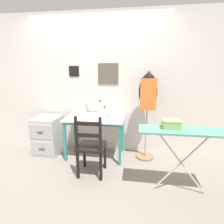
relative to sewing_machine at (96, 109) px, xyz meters
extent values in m
plane|color=gray|center=(0.00, -0.36, -0.87)|extent=(14.00, 14.00, 0.00)
cube|color=silver|center=(0.00, 0.28, 0.41)|extent=(10.00, 0.05, 2.55)
cube|color=brown|center=(0.18, 0.24, 0.61)|extent=(0.37, 0.02, 0.37)
cube|color=black|center=(-0.46, 0.25, 0.65)|extent=(0.19, 0.01, 0.19)
cube|color=silver|center=(0.00, -0.08, -0.15)|extent=(1.02, 0.58, 0.02)
cube|color=teal|center=(0.00, -0.32, -0.18)|extent=(0.94, 0.03, 0.04)
cube|color=teal|center=(-0.47, -0.32, -0.52)|extent=(0.04, 0.04, 0.71)
cube|color=teal|center=(0.47, -0.32, -0.52)|extent=(0.04, 0.04, 0.71)
cube|color=teal|center=(-0.47, 0.17, -0.52)|extent=(0.04, 0.04, 0.71)
cube|color=teal|center=(0.47, 0.17, -0.52)|extent=(0.04, 0.04, 0.71)
cube|color=silver|center=(-0.02, 0.00, -0.10)|extent=(0.34, 0.19, 0.08)
cube|color=silver|center=(0.10, 0.00, 0.05)|extent=(0.09, 0.16, 0.21)
cube|color=silver|center=(-0.04, 0.00, 0.12)|extent=(0.29, 0.14, 0.07)
cube|color=silver|center=(-0.17, 0.00, 0.01)|extent=(0.04, 0.10, 0.14)
cylinder|color=#B22D2D|center=(0.16, 0.00, 0.05)|extent=(0.02, 0.06, 0.06)
cylinder|color=#99999E|center=(0.10, 0.00, 0.16)|extent=(0.01, 0.01, 0.02)
cylinder|color=silver|center=(-0.34, -0.09, -0.11)|extent=(0.16, 0.16, 0.05)
cylinder|color=gray|center=(-0.34, -0.09, -0.09)|extent=(0.13, 0.13, 0.01)
cube|color=silver|center=(0.39, -0.20, -0.13)|extent=(0.06, 0.08, 0.00)
cube|color=silver|center=(0.40, -0.21, -0.13)|extent=(0.07, 0.07, 0.00)
torus|color=black|center=(0.35, -0.25, -0.13)|extent=(0.03, 0.03, 0.01)
torus|color=black|center=(0.35, -0.25, -0.13)|extent=(0.03, 0.03, 0.01)
cylinder|color=#2875C1|center=(0.20, -0.01, -0.12)|extent=(0.04, 0.04, 0.04)
cylinder|color=beige|center=(0.20, -0.01, -0.10)|extent=(0.04, 0.04, 0.00)
cylinder|color=beige|center=(0.20, -0.01, -0.13)|extent=(0.04, 0.04, 0.00)
cylinder|color=orange|center=(0.26, -0.07, -0.12)|extent=(0.03, 0.03, 0.03)
cylinder|color=beige|center=(0.26, -0.07, -0.10)|extent=(0.04, 0.04, 0.00)
cylinder|color=beige|center=(0.26, -0.07, -0.13)|extent=(0.04, 0.04, 0.00)
cube|color=black|center=(0.07, -0.62, -0.43)|extent=(0.40, 0.38, 0.04)
cube|color=black|center=(-0.10, -0.46, -0.66)|extent=(0.04, 0.04, 0.42)
cube|color=black|center=(0.24, -0.46, -0.66)|extent=(0.04, 0.04, 0.42)
cube|color=black|center=(-0.10, -0.78, -0.66)|extent=(0.04, 0.04, 0.42)
cube|color=black|center=(0.24, -0.78, -0.66)|extent=(0.04, 0.04, 0.42)
cube|color=black|center=(-0.10, -0.78, -0.17)|extent=(0.04, 0.04, 0.48)
cube|color=black|center=(0.24, -0.78, -0.17)|extent=(0.04, 0.04, 0.48)
cube|color=black|center=(0.07, -0.78, -0.02)|extent=(0.34, 0.02, 0.06)
cube|color=black|center=(0.07, -0.78, -0.19)|extent=(0.34, 0.02, 0.06)
cube|color=#B7B7BC|center=(-0.91, -0.07, -0.52)|extent=(0.44, 0.49, 0.71)
cube|color=#A8A8AD|center=(-0.91, -0.33, -0.36)|extent=(0.40, 0.01, 0.25)
cube|color=#333338|center=(-0.91, -0.34, -0.36)|extent=(0.10, 0.01, 0.02)
cube|color=#A8A8AD|center=(-0.91, -0.33, -0.67)|extent=(0.40, 0.01, 0.25)
cube|color=#333338|center=(-0.91, -0.34, -0.67)|extent=(0.10, 0.01, 0.02)
cylinder|color=#846647|center=(0.89, 0.01, -0.85)|extent=(0.32, 0.32, 0.03)
cylinder|color=#ADA89E|center=(0.89, 0.01, -0.36)|extent=(0.03, 0.03, 0.95)
ellipsoid|color=black|center=(0.89, 0.01, 0.32)|extent=(0.31, 0.22, 0.61)
sphere|color=brown|center=(0.89, 0.01, 0.64)|extent=(0.06, 0.06, 0.06)
cube|color=orange|center=(0.89, -0.11, 0.29)|extent=(0.26, 0.01, 0.51)
cube|color=#518E7A|center=(1.30, -0.86, -0.03)|extent=(1.08, 0.32, 0.02)
cylinder|color=#B7B7BC|center=(1.30, -0.86, -0.46)|extent=(0.66, 0.02, 0.84)
cylinder|color=#B7B7BC|center=(1.30, -0.86, -0.46)|extent=(0.66, 0.02, 0.84)
cube|color=#8EB266|center=(1.15, -0.82, 0.03)|extent=(0.20, 0.16, 0.10)
cube|color=#9DC470|center=(1.15, -0.82, 0.08)|extent=(0.21, 0.17, 0.01)
camera|label=1|loc=(0.72, -2.95, 0.69)|focal=28.00mm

